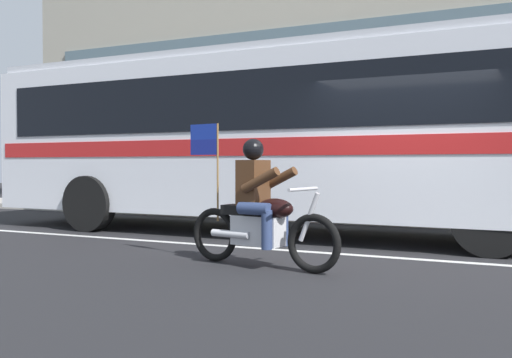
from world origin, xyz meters
The scene contains 6 objects.
ground_plane centered at (0.00, 0.00, 0.00)m, with size 60.00×60.00×0.00m, color black.
sidewalk_curb centered at (0.00, 5.10, 0.07)m, with size 28.00×3.80×0.15m, color #A39E93.
lane_center_stripe centered at (0.00, -0.60, 0.00)m, with size 26.60×0.14×0.01m, color silver.
transit_bus centered at (-2.08, 1.19, 1.88)m, with size 11.89×2.79×3.22m.
motorcycle_with_rider centered at (-1.35, -1.96, 0.67)m, with size 2.17×0.70×1.78m.
fire_hydrant centered at (-5.68, 4.31, 0.52)m, with size 0.22×0.30×0.75m.
Camera 1 is at (1.52, -8.21, 1.25)m, focal length 39.72 mm.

